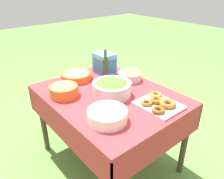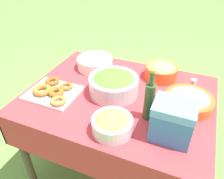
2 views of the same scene
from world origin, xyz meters
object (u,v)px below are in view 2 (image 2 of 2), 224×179
Objects in this scene: plate_stack at (95,63)px; olive_bowl at (112,124)px; cooler_box at (172,121)px; fruit_bowl at (161,71)px; donut_platter at (53,91)px; olive_oil_bottle at (149,100)px; salad_bowl at (114,84)px; pasta_bowl at (189,100)px.

plate_stack is 0.68m from olive_bowl.
fruit_bowl is at bearing -73.29° from cooler_box.
olive_oil_bottle reaches higher than donut_platter.
olive_bowl is (0.14, 0.17, -0.07)m from olive_oil_bottle.
pasta_bowl is at bearing -173.79° from salad_bowl.
cooler_box is (0.06, 0.29, 0.06)m from pasta_bowl.
olive_oil_bottle is (0.20, 0.19, 0.08)m from pasta_bowl.
donut_platter is 0.42m from plate_stack.
pasta_bowl is 0.93× the size of olive_oil_bottle.
donut_platter is 0.76m from cooler_box.
cooler_box is (-0.14, 0.10, -0.02)m from olive_oil_bottle.
cooler_box is at bearing 106.71° from fruit_bowl.
cooler_box is (-0.28, -0.07, 0.05)m from olive_bowl.
fruit_bowl is 1.07× the size of olive_bowl.
cooler_box is at bearing -165.22° from olive_bowl.
pasta_bowl is (-0.46, -0.05, -0.03)m from salad_bowl.
plate_stack is 1.18× the size of fruit_bowl.
pasta_bowl is 0.33m from fruit_bowl.
salad_bowl is at bearing -69.05° from olive_bowl.
salad_bowl reaches higher than olive_bowl.
salad_bowl is 0.46m from pasta_bowl.
olive_oil_bottle reaches higher than pasta_bowl.
salad_bowl reaches higher than plate_stack.
plate_stack is (0.26, -0.25, -0.03)m from salad_bowl.
olive_bowl is 1.03× the size of cooler_box.
cooler_box is (-0.40, 0.24, 0.03)m from salad_bowl.
cooler_box is at bearing 145.05° from olive_oil_bottle.
salad_bowl is 0.30m from olive_oil_bottle.
salad_bowl is 1.10× the size of pasta_bowl.
olive_oil_bottle is (-0.26, 0.14, 0.05)m from salad_bowl.
olive_oil_bottle is at bearing 151.09° from salad_bowl.
salad_bowl is at bearing -28.91° from olive_oil_bottle.
salad_bowl is 0.39m from donut_platter.
olive_oil_bottle is (-0.61, -0.02, 0.10)m from donut_platter.
plate_stack is at bearing -37.31° from olive_oil_bottle.
fruit_bowl is at bearing -141.97° from donut_platter.
olive_oil_bottle is at bearing -34.95° from cooler_box.
pasta_bowl reaches higher than donut_platter.
olive_oil_bottle reaches higher than salad_bowl.
cooler_box is at bearing 143.18° from plate_stack.
plate_stack is at bearing -36.82° from cooler_box.
plate_stack is 1.26× the size of olive_bowl.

